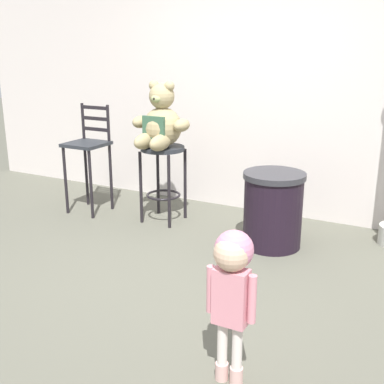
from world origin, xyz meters
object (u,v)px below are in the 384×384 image
at_px(trash_bin, 273,209).
at_px(bar_chair_empty, 88,150).
at_px(bar_stool_with_teddy, 163,167).
at_px(teddy_bear, 161,123).
at_px(child_walking, 232,276).

bearing_deg(trash_bin, bar_chair_empty, 179.39).
relative_size(bar_stool_with_teddy, trash_bin, 1.14).
distance_m(teddy_bear, trash_bin, 1.39).
bearing_deg(trash_bin, bar_stool_with_teddy, 174.31).
bearing_deg(bar_chair_empty, child_walking, -37.64).
xyz_separation_m(bar_stool_with_teddy, child_walking, (1.63, -2.02, 0.06)).
distance_m(trash_bin, bar_chair_empty, 2.10).
xyz_separation_m(child_walking, bar_chair_empty, (-2.49, 1.92, 0.04)).
distance_m(bar_stool_with_teddy, teddy_bear, 0.45).
bearing_deg(teddy_bear, child_walking, -50.69).
bearing_deg(teddy_bear, trash_bin, -4.25).
relative_size(teddy_bear, child_walking, 0.74).
xyz_separation_m(trash_bin, bar_chair_empty, (-2.07, 0.02, 0.33)).
height_order(bar_stool_with_teddy, teddy_bear, teddy_bear).
bearing_deg(bar_chair_empty, trash_bin, -0.61).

